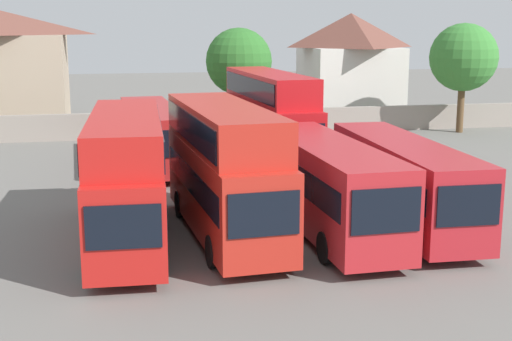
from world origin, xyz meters
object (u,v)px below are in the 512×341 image
Objects in this scene: bus_3 at (326,182)px; bus_6 at (214,129)px; house_terrace_centre at (350,65)px; bus_2 at (224,164)px; tree_right_of_lot at (464,58)px; bus_4 at (403,178)px; bus_7 at (270,112)px; bus_5 at (152,132)px; bus_1 at (126,171)px; tree_behind_wall at (239,62)px.

bus_6 reaches higher than bus_3.
house_terrace_centre reaches higher than bus_3.
tree_right_of_lot is (20.91, 21.98, 2.62)m from bus_2.
tree_right_of_lot is (5.15, -9.76, 1.00)m from house_terrace_centre.
bus_4 is at bearing 96.10° from bus_3.
house_terrace_centre reaches higher than bus_7.
bus_2 is 14.12m from bus_5.
bus_1 reaches higher than bus_4.
bus_5 is (-8.99, 13.80, -0.00)m from bus_4.
bus_2 is at bearing -95.91° from bus_3.
house_terrace_centre reaches higher than bus_2.
tree_right_of_lot is (13.76, 21.80, 3.48)m from bus_4.
bus_3 is 14.03m from bus_7.
bus_1 is 1.04× the size of bus_2.
tree_behind_wall reaches higher than bus_2.
bus_4 is at bearing 87.55° from bus_2.
house_terrace_centre is at bearing 157.85° from bus_3.
bus_1 is at bearing -35.08° from bus_7.
bus_6 is 1.31× the size of tree_right_of_lot.
bus_7 is 21.15m from house_terrace_centre.
bus_5 is 25.12m from house_terrace_centre.
bus_1 is 1.07× the size of bus_6.
bus_2 is at bearing 4.81° from bus_5.
bus_6 reaches higher than bus_4.
bus_6 reaches higher than bus_5.
bus_7 reaches higher than bus_5.
bus_6 is 22.73m from house_terrace_centre.
bus_3 is at bearing -93.18° from tree_behind_wall.
bus_7 reaches higher than bus_3.
bus_2 is at bearing -22.86° from bus_7.
bus_2 reaches higher than bus_4.
bus_4 is 0.97× the size of bus_5.
tree_right_of_lot reaches higher than bus_1.
tree_behind_wall is at bearing 174.17° from bus_7.
bus_3 is 1.43× the size of tree_right_of_lot.
bus_5 is 1.48× the size of tree_right_of_lot.
tree_behind_wall is at bearing -153.19° from house_terrace_centre.
bus_1 is 14.03m from bus_5.
bus_3 is at bearing 89.85° from bus_1.
bus_5 is 1.54× the size of tree_behind_wall.
tree_right_of_lot reaches higher than bus_6.
bus_6 is at bearing 89.08° from bus_5.
bus_5 is at bearing -119.93° from tree_behind_wall.
bus_7 reaches higher than bus_4.
bus_7 reaches higher than bus_6.
bus_4 is 1.43× the size of tree_right_of_lot.
bus_4 is at bearing 93.11° from bus_1.
bus_1 is at bearing -94.48° from bus_3.
bus_4 is 1.30× the size of house_terrace_centre.
bus_1 is 14.96m from bus_6.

